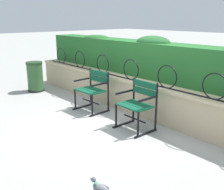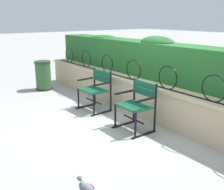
{
  "view_description": "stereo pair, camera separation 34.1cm",
  "coord_description": "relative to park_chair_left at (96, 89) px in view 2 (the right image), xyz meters",
  "views": [
    {
      "loc": [
        3.39,
        -2.89,
        1.89
      ],
      "look_at": [
        0.0,
        0.09,
        0.55
      ],
      "focal_mm": 42.16,
      "sensor_mm": 36.0,
      "label": 1
    },
    {
      "loc": [
        3.6,
        -2.63,
        1.89
      ],
      "look_at": [
        0.0,
        0.09,
        0.55
      ],
      "focal_mm": 42.16,
      "sensor_mm": 36.0,
      "label": 2
    }
  ],
  "objects": [
    {
      "name": "ground_plane",
      "position": [
        0.83,
        -0.3,
        -0.46
      ],
      "size": [
        60.0,
        60.0,
        0.0
      ],
      "primitive_type": "plane",
      "color": "#9E9E99"
    },
    {
      "name": "stone_wall",
      "position": [
        0.83,
        0.58,
        -0.12
      ],
      "size": [
        7.31,
        0.41,
        0.67
      ],
      "color": "tan",
      "rests_on": "ground"
    },
    {
      "name": "iron_arch_fence",
      "position": [
        0.62,
        0.51,
        0.4
      ],
      "size": [
        6.77,
        0.02,
        0.42
      ],
      "color": "black",
      "rests_on": "stone_wall"
    },
    {
      "name": "hedge_row",
      "position": [
        0.86,
        1.06,
        0.61
      ],
      "size": [
        7.17,
        0.61,
        0.85
      ],
      "color": "#236028",
      "rests_on": "stone_wall"
    },
    {
      "name": "park_chair_left",
      "position": [
        0.0,
        0.0,
        0.0
      ],
      "size": [
        0.63,
        0.54,
        0.83
      ],
      "color": "#0F4C33",
      "rests_on": "ground"
    },
    {
      "name": "park_chair_right",
      "position": [
        1.28,
        -0.01,
        0.0
      ],
      "size": [
        0.59,
        0.53,
        0.84
      ],
      "color": "#0F4C33",
      "rests_on": "ground"
    },
    {
      "name": "pigeon_near_chairs",
      "position": [
        2.32,
        -1.68,
        -0.35
      ],
      "size": [
        0.28,
        0.16,
        0.22
      ],
      "color": "slate",
      "rests_on": "ground"
    },
    {
      "name": "trash_bin",
      "position": [
        -2.19,
        -0.24,
        -0.09
      ],
      "size": [
        0.44,
        0.44,
        0.78
      ],
      "color": "#2D562D",
      "rests_on": "ground"
    }
  ]
}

